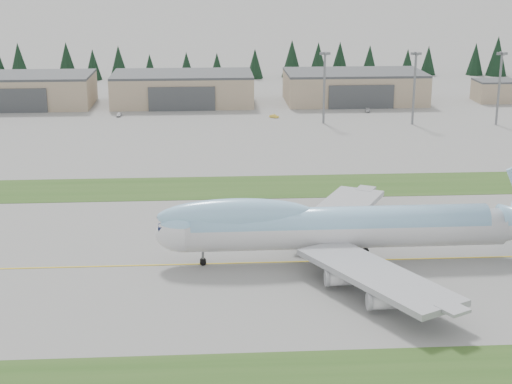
{
  "coord_description": "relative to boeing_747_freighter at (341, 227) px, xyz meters",
  "views": [
    {
      "loc": [
        -6.89,
        -121.15,
        48.54
      ],
      "look_at": [
        1.77,
        14.4,
        8.0
      ],
      "focal_mm": 55.0,
      "sensor_mm": 36.0,
      "label": 1
    }
  ],
  "objects": [
    {
      "name": "service_vehicle_c",
      "position": [
        31.17,
        130.85,
        -6.08
      ],
      "size": [
        2.06,
        4.0,
        1.11
      ],
      "primitive_type": "imported",
      "rotation": [
        0.0,
        0.0,
        -0.14
      ],
      "color": "#A6A7AB",
      "rests_on": "ground"
    },
    {
      "name": "boeing_747_freighter",
      "position": [
        0.0,
        0.0,
        0.0
      ],
      "size": [
        69.32,
        60.45,
        18.44
      ],
      "rotation": [
        0.0,
        0.0,
        0.01
      ],
      "color": "silver",
      "rests_on": "ground"
    },
    {
      "name": "conifer_belt",
      "position": [
        -7.74,
        210.66,
        1.15
      ],
      "size": [
        272.7,
        15.57,
        16.94
      ],
      "color": "black",
      "rests_on": "ground"
    },
    {
      "name": "service_vehicle_a",
      "position": [
        -49.9,
        128.6,
        -6.08
      ],
      "size": [
        1.92,
        3.9,
        1.28
      ],
      "primitive_type": "imported",
      "rotation": [
        0.0,
        0.0,
        -0.11
      ],
      "color": "silver",
      "rests_on": "ground"
    },
    {
      "name": "control_shed",
      "position": [
        80.0,
        148.02,
        -2.28
      ],
      "size": [
        14.0,
        12.0,
        7.6
      ],
      "color": "tan",
      "rests_on": "ground"
    },
    {
      "name": "grass_strip_far",
      "position": [
        -15.0,
        45.02,
        -6.08
      ],
      "size": [
        400.0,
        18.0,
        0.08
      ],
      "primitive_type": "cube",
      "color": "#2D4F1C",
      "rests_on": "ground"
    },
    {
      "name": "service_vehicle_b",
      "position": [
        -0.49,
        123.24,
        -6.08
      ],
      "size": [
        3.19,
        2.59,
        1.02
      ],
      "primitive_type": "imported",
      "rotation": [
        0.0,
        0.0,
        1.0
      ],
      "color": "yellow",
      "rests_on": "ground"
    },
    {
      "name": "grass_strip_near",
      "position": [
        -15.0,
        -37.98,
        -6.08
      ],
      "size": [
        400.0,
        14.0,
        0.08
      ],
      "primitive_type": "cube",
      "color": "#2D4F1C",
      "rests_on": "ground"
    },
    {
      "name": "floodlight_masts",
      "position": [
        0.35,
        109.61,
        9.44
      ],
      "size": [
        184.61,
        10.31,
        23.08
      ],
      "color": "slate",
      "rests_on": "ground"
    },
    {
      "name": "taxiway_line_main",
      "position": [
        -15.0,
        0.02,
        -6.08
      ],
      "size": [
        400.0,
        0.4,
        0.02
      ],
      "primitive_type": "cube",
      "color": "gold",
      "rests_on": "ground"
    },
    {
      "name": "ground",
      "position": [
        -15.0,
        0.02,
        -6.08
      ],
      "size": [
        7000.0,
        7000.0,
        0.0
      ],
      "primitive_type": "plane",
      "color": "slate",
      "rests_on": "ground"
    },
    {
      "name": "hangar_left",
      "position": [
        -85.0,
        149.91,
        -0.69
      ],
      "size": [
        48.0,
        26.6,
        10.8
      ],
      "color": "tan",
      "rests_on": "ground"
    },
    {
      "name": "hangar_right",
      "position": [
        30.0,
        149.91,
        -0.69
      ],
      "size": [
        48.0,
        26.6,
        10.8
      ],
      "color": "tan",
      "rests_on": "ground"
    },
    {
      "name": "hangar_center",
      "position": [
        -30.0,
        149.91,
        -0.69
      ],
      "size": [
        48.0,
        26.6,
        10.8
      ],
      "color": "tan",
      "rests_on": "ground"
    }
  ]
}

